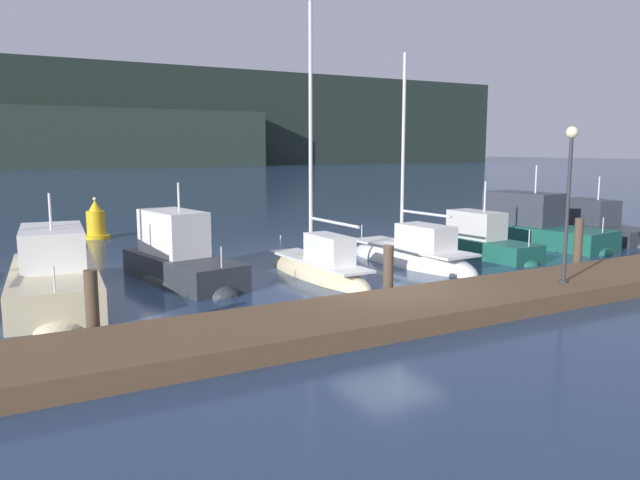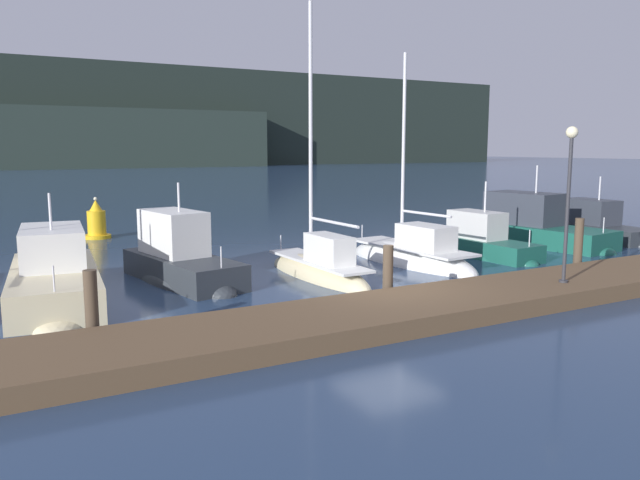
{
  "view_description": "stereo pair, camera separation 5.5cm",
  "coord_description": "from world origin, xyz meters",
  "px_view_note": "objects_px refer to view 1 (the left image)",
  "views": [
    {
      "loc": [
        -9.64,
        -13.38,
        4.13
      ],
      "look_at": [
        0.0,
        3.8,
        1.2
      ],
      "focal_mm": 35.0,
      "sensor_mm": 36.0,
      "label": 1
    },
    {
      "loc": [
        -9.59,
        -13.4,
        4.13
      ],
      "look_at": [
        0.0,
        3.8,
        1.2
      ],
      "focal_mm": 35.0,
      "sensor_mm": 36.0,
      "label": 2
    }
  ],
  "objects_px": {
    "motorboat_berth_9": "(596,232)",
    "channel_buoy": "(96,223)",
    "sailboat_berth_5": "(319,272)",
    "motorboat_berth_7": "(483,248)",
    "motorboat_berth_3": "(55,288)",
    "motorboat_berth_4": "(181,270)",
    "motorboat_berth_8": "(533,234)",
    "dock_lamppost": "(569,180)",
    "sailboat_berth_6": "(412,260)"
  },
  "relations": [
    {
      "from": "motorboat_berth_9",
      "to": "dock_lamppost",
      "type": "height_order",
      "value": "dock_lamppost"
    },
    {
      "from": "motorboat_berth_3",
      "to": "sailboat_berth_6",
      "type": "bearing_deg",
      "value": -1.87
    },
    {
      "from": "motorboat_berth_9",
      "to": "sailboat_berth_5",
      "type": "bearing_deg",
      "value": -175.34
    },
    {
      "from": "sailboat_berth_6",
      "to": "motorboat_berth_8",
      "type": "distance_m",
      "value": 7.54
    },
    {
      "from": "motorboat_berth_7",
      "to": "motorboat_berth_9",
      "type": "height_order",
      "value": "motorboat_berth_7"
    },
    {
      "from": "motorboat_berth_4",
      "to": "motorboat_berth_7",
      "type": "xyz_separation_m",
      "value": [
        11.48,
        -1.17,
        -0.05
      ]
    },
    {
      "from": "motorboat_berth_8",
      "to": "motorboat_berth_9",
      "type": "distance_m",
      "value": 3.67
    },
    {
      "from": "motorboat_berth_9",
      "to": "channel_buoy",
      "type": "relative_size",
      "value": 2.99
    },
    {
      "from": "motorboat_berth_7",
      "to": "motorboat_berth_9",
      "type": "distance_m",
      "value": 7.77
    },
    {
      "from": "channel_buoy",
      "to": "motorboat_berth_9",
      "type": "bearing_deg",
      "value": -29.74
    },
    {
      "from": "sailboat_berth_5",
      "to": "motorboat_berth_7",
      "type": "bearing_deg",
      "value": 3.08
    },
    {
      "from": "motorboat_berth_4",
      "to": "sailboat_berth_5",
      "type": "relative_size",
      "value": 0.64
    },
    {
      "from": "motorboat_berth_4",
      "to": "dock_lamppost",
      "type": "relative_size",
      "value": 1.39
    },
    {
      "from": "motorboat_berth_8",
      "to": "sailboat_berth_6",
      "type": "bearing_deg",
      "value": -171.31
    },
    {
      "from": "motorboat_berth_4",
      "to": "motorboat_berth_7",
      "type": "height_order",
      "value": "motorboat_berth_4"
    },
    {
      "from": "motorboat_berth_3",
      "to": "motorboat_berth_9",
      "type": "relative_size",
      "value": 1.26
    },
    {
      "from": "sailboat_berth_5",
      "to": "motorboat_berth_8",
      "type": "relative_size",
      "value": 1.26
    },
    {
      "from": "motorboat_berth_3",
      "to": "channel_buoy",
      "type": "height_order",
      "value": "motorboat_berth_3"
    },
    {
      "from": "motorboat_berth_7",
      "to": "motorboat_berth_8",
      "type": "height_order",
      "value": "motorboat_berth_8"
    },
    {
      "from": "sailboat_berth_5",
      "to": "sailboat_berth_6",
      "type": "height_order",
      "value": "sailboat_berth_5"
    },
    {
      "from": "dock_lamppost",
      "to": "sailboat_berth_5",
      "type": "bearing_deg",
      "value": 128.35
    },
    {
      "from": "channel_buoy",
      "to": "dock_lamppost",
      "type": "height_order",
      "value": "dock_lamppost"
    },
    {
      "from": "sailboat_berth_6",
      "to": "motorboat_berth_9",
      "type": "bearing_deg",
      "value": 3.9
    },
    {
      "from": "dock_lamppost",
      "to": "motorboat_berth_7",
      "type": "bearing_deg",
      "value": 64.54
    },
    {
      "from": "sailboat_berth_5",
      "to": "motorboat_berth_7",
      "type": "relative_size",
      "value": 1.86
    },
    {
      "from": "motorboat_berth_3",
      "to": "motorboat_berth_7",
      "type": "height_order",
      "value": "motorboat_berth_3"
    },
    {
      "from": "sailboat_berth_5",
      "to": "motorboat_berth_7",
      "type": "height_order",
      "value": "sailboat_berth_5"
    },
    {
      "from": "sailboat_berth_6",
      "to": "motorboat_berth_9",
      "type": "distance_m",
      "value": 11.12
    },
    {
      "from": "motorboat_berth_8",
      "to": "dock_lamppost",
      "type": "xyz_separation_m",
      "value": [
        -7.0,
        -7.34,
        2.86
      ]
    },
    {
      "from": "sailboat_berth_6",
      "to": "motorboat_berth_7",
      "type": "xyz_separation_m",
      "value": [
        3.37,
        -0.08,
        0.17
      ]
    },
    {
      "from": "motorboat_berth_3",
      "to": "motorboat_berth_4",
      "type": "distance_m",
      "value": 3.79
    },
    {
      "from": "motorboat_berth_4",
      "to": "motorboat_berth_8",
      "type": "bearing_deg",
      "value": 0.19
    },
    {
      "from": "motorboat_berth_3",
      "to": "motorboat_berth_8",
      "type": "xyz_separation_m",
      "value": [
        19.29,
        0.75,
        0.05
      ]
    },
    {
      "from": "motorboat_berth_4",
      "to": "sailboat_berth_5",
      "type": "height_order",
      "value": "sailboat_berth_5"
    },
    {
      "from": "motorboat_berth_7",
      "to": "motorboat_berth_8",
      "type": "bearing_deg",
      "value": 16.61
    },
    {
      "from": "motorboat_berth_8",
      "to": "dock_lamppost",
      "type": "bearing_deg",
      "value": -133.62
    },
    {
      "from": "sailboat_berth_5",
      "to": "motorboat_berth_8",
      "type": "bearing_deg",
      "value": 7.99
    },
    {
      "from": "sailboat_berth_5",
      "to": "motorboat_berth_9",
      "type": "distance_m",
      "value": 15.22
    },
    {
      "from": "sailboat_berth_6",
      "to": "motorboat_berth_8",
      "type": "bearing_deg",
      "value": 8.69
    },
    {
      "from": "sailboat_berth_6",
      "to": "motorboat_berth_7",
      "type": "distance_m",
      "value": 3.37
    },
    {
      "from": "motorboat_berth_7",
      "to": "dock_lamppost",
      "type": "distance_m",
      "value": 7.4
    },
    {
      "from": "motorboat_berth_9",
      "to": "channel_buoy",
      "type": "distance_m",
      "value": 22.86
    },
    {
      "from": "motorboat_berth_3",
      "to": "sailboat_berth_6",
      "type": "xyz_separation_m",
      "value": [
        11.84,
        -0.39,
        -0.22
      ]
    },
    {
      "from": "sailboat_berth_5",
      "to": "sailboat_berth_6",
      "type": "relative_size",
      "value": 1.14
    },
    {
      "from": "motorboat_berth_7",
      "to": "motorboat_berth_9",
      "type": "xyz_separation_m",
      "value": [
        7.72,
        0.84,
        -0.01
      ]
    },
    {
      "from": "channel_buoy",
      "to": "motorboat_berth_4",
      "type": "bearing_deg",
      "value": -86.66
    },
    {
      "from": "dock_lamppost",
      "to": "motorboat_berth_9",
      "type": "bearing_deg",
      "value": 33.19
    },
    {
      "from": "dock_lamppost",
      "to": "sailboat_berth_6",
      "type": "bearing_deg",
      "value": 94.14
    },
    {
      "from": "motorboat_berth_7",
      "to": "motorboat_berth_3",
      "type": "bearing_deg",
      "value": 178.25
    },
    {
      "from": "motorboat_berth_3",
      "to": "motorboat_berth_8",
      "type": "bearing_deg",
      "value": 2.23
    }
  ]
}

